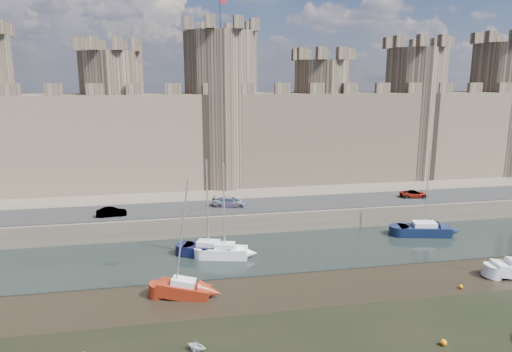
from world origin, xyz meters
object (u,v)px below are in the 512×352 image
Objects in this scene: sailboat_4 at (184,289)px; car_3 at (414,194)px; car_2 at (230,202)px; sailboat_1 at (208,249)px; sailboat_3 at (424,229)px; car_1 at (112,212)px; sailboat_2 at (225,251)px.

car_3 is at bearing 45.23° from sailboat_4.
sailboat_1 is (-3.74, -10.04, -2.34)m from car_2.
car_2 is 1.19× the size of car_3.
car_2 is 0.43× the size of sailboat_3.
sailboat_4 is (-2.90, -8.95, -0.05)m from sailboat_1.
sailboat_4 reaches higher than car_1.
sailboat_3 reaches higher than car_3.
car_2 is at bearing -88.51° from car_1.
sailboat_3 is (22.52, -8.35, -2.35)m from car_2.
sailboat_4 is at bearing 174.78° from car_2.
sailboat_1 is (-29.42, -9.84, -2.21)m from car_3.
car_3 is at bearing 81.75° from sailboat_3.
sailboat_3 is (-3.16, -8.15, -2.22)m from car_3.
sailboat_4 is (-4.56, -8.03, -0.05)m from sailboat_2.
car_3 is 31.10m from sailboat_1.
sailboat_4 is (-29.16, -10.64, -0.04)m from sailboat_3.
sailboat_1 is 0.99× the size of sailboat_4.
sailboat_2 is (1.66, -0.92, -0.00)m from sailboat_1.
car_1 reaches higher than car_3.
sailboat_1 is at bearing -132.78° from car_1.
sailboat_3 reaches higher than car_2.
car_3 is 0.37× the size of sailboat_2.
car_2 is 0.44× the size of sailboat_2.
sailboat_2 is at bearing -176.68° from car_2.
car_1 is 15.73m from sailboat_2.
sailboat_3 is (26.26, 1.69, -0.01)m from sailboat_1.
car_1 is at bearing -177.31° from sailboat_3.
sailboat_2 is at bearing 75.46° from sailboat_4.
sailboat_1 is 1.90m from sailboat_2.
car_2 is 25.68m from car_3.
sailboat_4 is at bearing -106.76° from sailboat_2.
sailboat_3 is at bearing -96.29° from car_2.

